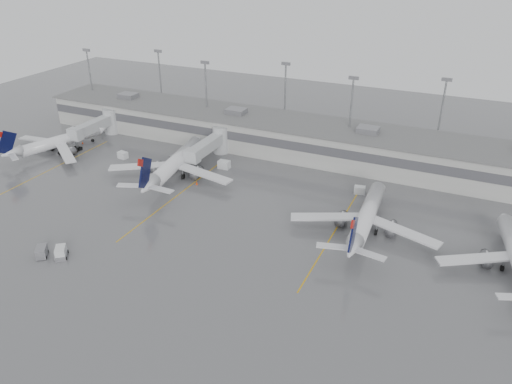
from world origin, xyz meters
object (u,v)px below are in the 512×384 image
at_px(baggage_tug, 61,253).
at_px(jet_far_left, 56,142).
at_px(jet_mid_right, 366,217).
at_px(jet_mid_left, 174,163).

bearing_deg(baggage_tug, jet_far_left, 98.17).
distance_m(jet_mid_right, baggage_tug, 54.84).
distance_m(jet_far_left, jet_mid_right, 81.58).
bearing_deg(jet_mid_right, jet_far_left, 173.60).
bearing_deg(jet_mid_right, jet_mid_left, 170.57).
xyz_separation_m(jet_far_left, baggage_tug, (35.76, -36.06, -2.18)).
bearing_deg(jet_far_left, jet_mid_left, 17.57).
relative_size(jet_mid_left, baggage_tug, 9.32).
bearing_deg(baggage_tug, jet_mid_left, 53.69).
xyz_separation_m(jet_far_left, jet_mid_left, (35.59, -0.06, 0.43)).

